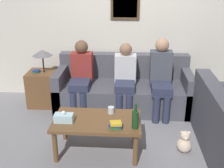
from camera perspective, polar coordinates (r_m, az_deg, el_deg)
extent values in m
plane|color=gray|center=(4.40, 2.01, -7.42)|extent=(16.00, 16.00, 0.00)
cube|color=silver|center=(4.89, 2.63, 11.83)|extent=(9.00, 0.06, 2.60)
cube|color=#4C3823|center=(4.80, 2.70, 16.45)|extent=(0.48, 0.02, 0.60)
cube|color=beige|center=(4.79, 2.70, 16.44)|extent=(0.40, 0.01, 0.52)
cube|color=#4C4C56|center=(4.72, 2.25, -2.38)|extent=(2.21, 0.87, 0.43)
cube|color=#4C4C56|center=(4.88, 2.44, 3.80)|extent=(2.21, 0.20, 0.42)
cube|color=#4C4C56|center=(4.81, -10.13, -0.74)|extent=(0.14, 0.87, 0.66)
cube|color=#4C4C56|center=(4.76, 14.79, -1.38)|extent=(0.14, 0.87, 0.66)
cube|color=#4C4C56|center=(3.61, 20.43, -4.47)|extent=(0.20, 1.64, 0.42)
cube|color=#4C4C56|center=(4.48, 21.53, -3.80)|extent=(0.87, 0.14, 0.66)
cube|color=brown|center=(3.50, -3.05, -7.52)|extent=(1.08, 0.62, 0.04)
cylinder|color=brown|center=(3.50, -11.47, -12.39)|extent=(0.06, 0.06, 0.42)
cylinder|color=brown|center=(3.39, 4.80, -13.22)|extent=(0.06, 0.06, 0.42)
cylinder|color=brown|center=(3.91, -9.63, -8.33)|extent=(0.06, 0.06, 0.42)
cylinder|color=brown|center=(3.81, 4.73, -8.91)|extent=(0.06, 0.06, 0.42)
cube|color=brown|center=(4.94, -13.95, -0.86)|extent=(0.45, 0.45, 0.60)
cylinder|color=#262628|center=(4.77, -13.80, 4.10)|extent=(0.02, 0.02, 0.30)
cone|color=slate|center=(4.72, -13.99, 6.19)|extent=(0.32, 0.32, 0.10)
cube|color=#237547|center=(4.83, -15.12, 2.43)|extent=(0.12, 0.08, 0.02)
cube|color=navy|center=(4.83, -15.14, 2.65)|extent=(0.12, 0.11, 0.02)
cylinder|color=#19421E|center=(3.27, 4.76, -7.23)|extent=(0.08, 0.08, 0.22)
cylinder|color=#19421E|center=(3.20, 4.84, -4.80)|extent=(0.03, 0.03, 0.09)
cylinder|color=silver|center=(3.61, -0.19, -5.34)|extent=(0.08, 0.08, 0.09)
cube|color=#237547|center=(3.31, 0.78, -8.67)|extent=(0.13, 0.10, 0.03)
cube|color=navy|center=(3.30, 0.78, -8.35)|extent=(0.17, 0.12, 0.02)
cube|color=gold|center=(3.29, 0.78, -8.00)|extent=(0.15, 0.13, 0.03)
cube|color=silver|center=(3.47, -9.76, -6.80)|extent=(0.23, 0.12, 0.10)
sphere|color=white|center=(3.44, -9.84, -5.78)|extent=(0.05, 0.05, 0.05)
cube|color=#2D334C|center=(4.51, -6.44, -0.06)|extent=(0.31, 0.46, 0.14)
cylinder|color=#2D334C|center=(4.43, -7.78, -4.33)|extent=(0.11, 0.11, 0.43)
cylinder|color=#2D334C|center=(4.40, -5.82, -4.40)|extent=(0.11, 0.11, 0.43)
cube|color=maroon|center=(4.64, -6.07, 3.62)|extent=(0.34, 0.22, 0.46)
sphere|color=brown|center=(4.55, -6.24, 7.51)|extent=(0.21, 0.21, 0.21)
cube|color=#2D334C|center=(4.42, 2.62, -0.42)|extent=(0.31, 0.43, 0.14)
cylinder|color=#2D334C|center=(4.33, 1.48, -4.71)|extent=(0.11, 0.11, 0.43)
cylinder|color=#2D334C|center=(4.33, 3.51, -4.77)|extent=(0.11, 0.11, 0.43)
cube|color=silver|center=(4.54, 2.74, 3.22)|extent=(0.34, 0.22, 0.45)
sphere|color=#8C664C|center=(4.45, 2.81, 7.05)|extent=(0.20, 0.20, 0.20)
cube|color=#2D334C|center=(4.42, 9.93, -0.74)|extent=(0.31, 0.47, 0.14)
cylinder|color=#2D334C|center=(4.31, 8.98, -5.17)|extent=(0.11, 0.11, 0.43)
cylinder|color=#2D334C|center=(4.32, 11.01, -5.20)|extent=(0.11, 0.11, 0.43)
cube|color=#474C56|center=(4.54, 9.87, 3.44)|extent=(0.34, 0.22, 0.52)
sphere|color=tan|center=(4.45, 10.17, 7.81)|extent=(0.21, 0.21, 0.21)
sphere|color=beige|center=(3.78, 14.46, -11.92)|extent=(0.19, 0.19, 0.19)
sphere|color=beige|center=(3.71, 14.67, -10.12)|extent=(0.13, 0.13, 0.13)
sphere|color=beige|center=(3.67, 14.05, -9.54)|extent=(0.04, 0.04, 0.04)
sphere|color=beige|center=(3.69, 15.41, -9.53)|extent=(0.04, 0.04, 0.04)
sphere|color=#FFEAD1|center=(3.67, 14.79, -10.62)|extent=(0.05, 0.05, 0.05)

